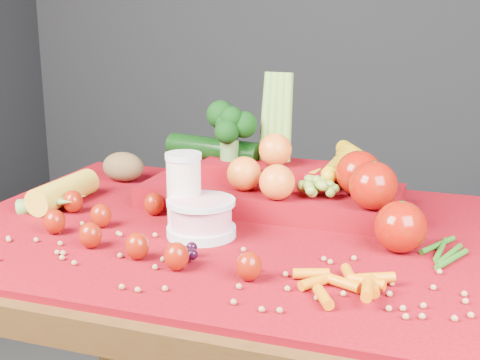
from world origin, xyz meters
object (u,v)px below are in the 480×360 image
(milk_glass, at_px, (184,189))
(yogurt_bowl, at_px, (201,216))
(table, at_px, (236,281))
(produce_mound, at_px, (286,180))

(milk_glass, bearing_deg, yogurt_bowl, -31.17)
(table, distance_m, produce_mound, 0.23)
(table, xyz_separation_m, milk_glass, (-0.09, -0.03, 0.18))
(table, xyz_separation_m, produce_mound, (0.05, 0.15, 0.17))
(table, distance_m, yogurt_bowl, 0.16)
(table, bearing_deg, produce_mound, 70.60)
(table, relative_size, produce_mound, 1.83)
(table, height_order, produce_mound, produce_mound)
(produce_mound, bearing_deg, yogurt_bowl, -114.99)
(table, distance_m, milk_glass, 0.21)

